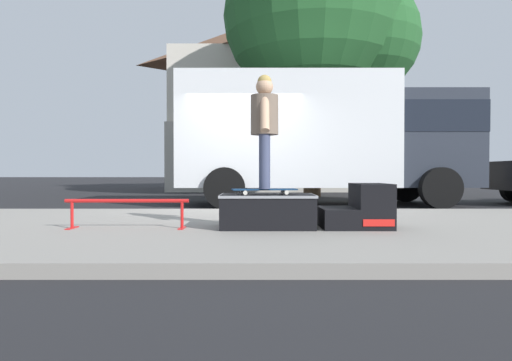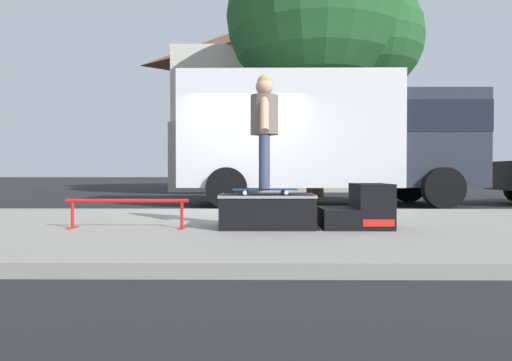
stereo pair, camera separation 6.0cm
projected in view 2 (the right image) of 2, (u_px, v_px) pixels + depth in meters
ground_plane at (245, 213)px, 8.80m from camera, size 140.00×140.00×0.00m
sidewalk_slab at (236, 229)px, 5.80m from camera, size 50.00×5.00×0.12m
skate_box at (267, 210)px, 5.45m from camera, size 1.13×0.73×0.40m
kicker_ramp at (361, 209)px, 5.44m from camera, size 0.81×0.72×0.53m
grind_rail at (127, 206)px, 5.38m from camera, size 1.47×0.28×0.35m
skateboard at (264, 190)px, 5.44m from camera, size 0.80×0.33×0.07m
skater_kid at (264, 122)px, 5.43m from camera, size 0.33×0.70×1.37m
box_truck at (328, 135)px, 10.95m from camera, size 6.91×2.63×3.05m
street_tree_main at (326, 21)px, 14.57m from camera, size 6.33×5.75×8.73m
house_behind at (278, 101)px, 21.92m from camera, size 9.54×8.23×8.40m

